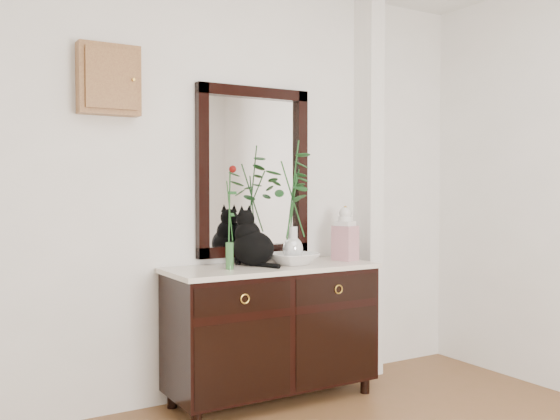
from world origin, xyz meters
TOP-DOWN VIEW (x-y plane):
  - wall_back at (0.00, 1.98)m, footprint 3.60×0.04m
  - pilaster at (1.00, 1.90)m, footprint 0.12×0.20m
  - sideboard at (0.10, 1.73)m, footprint 1.33×0.52m
  - wall_mirror at (0.10, 1.97)m, footprint 0.80×0.06m
  - key_cabinet at (-0.85, 1.94)m, footprint 0.35×0.10m
  - cat at (0.00, 1.79)m, footprint 0.33×0.37m
  - lotus_bowl at (0.24, 1.70)m, footprint 0.33×0.33m
  - vase_branches at (0.24, 1.70)m, footprint 0.49×0.49m
  - bud_vase_rose at (-0.21, 1.70)m, footprint 0.09×0.09m
  - ginger_jar at (0.67, 1.73)m, footprint 0.18×0.18m

SIDE VIEW (x-z plane):
  - sideboard at x=0.10m, z-range 0.06..0.88m
  - lotus_bowl at x=0.24m, z-range 0.85..0.92m
  - cat at x=0.00m, z-range 0.85..1.21m
  - ginger_jar at x=0.67m, z-range 0.85..1.22m
  - bud_vase_rose at x=-0.21m, z-range 0.85..1.48m
  - vase_branches at x=0.24m, z-range 0.87..1.65m
  - wall_back at x=0.00m, z-range 0.00..2.70m
  - pilaster at x=1.00m, z-range 0.00..2.70m
  - wall_mirror at x=0.10m, z-range 0.89..1.99m
  - key_cabinet at x=-0.85m, z-range 1.75..2.15m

